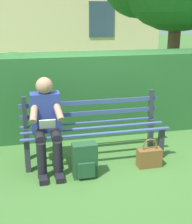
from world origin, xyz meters
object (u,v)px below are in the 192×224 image
Objects in this scene: backpack at (85,161)px; handbag at (149,157)px; park_bench at (93,127)px.

handbag is (-0.89, -0.07, -0.08)m from backpack.
park_bench reaches higher than backpack.
backpack is at bearing 67.25° from park_bench.
park_bench is 5.02× the size of handbag.
backpack is at bearing 4.29° from handbag.
handbag is (-0.66, 0.49, -0.31)m from park_bench.
park_bench reaches higher than handbag.
handbag is at bearing -175.71° from backpack.
backpack is (0.23, 0.55, -0.23)m from park_bench.
park_bench is at bearing -36.43° from handbag.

